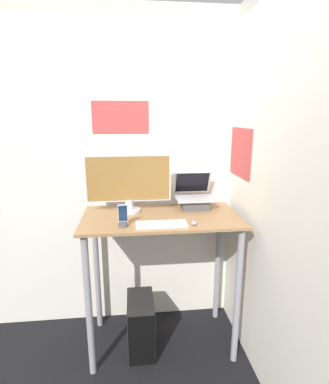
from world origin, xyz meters
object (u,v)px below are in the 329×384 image
object	(u,v)px
mouse	(194,223)
cell_phone	(123,220)
monitor	(128,183)
keyboard	(162,224)
computer_tower	(141,325)
laptop	(195,199)

from	to	relation	value
mouse	cell_phone	bearing A→B (deg)	177.57
monitor	keyboard	distance (m)	0.44
mouse	computer_tower	distance (m)	0.96
mouse	monitor	bearing A→B (deg)	142.29
mouse	cell_phone	world-z (taller)	cell_phone
monitor	computer_tower	distance (m)	1.10
monitor	cell_phone	size ratio (longest dim) A/B	4.22
keyboard	cell_phone	size ratio (longest dim) A/B	2.28
laptop	mouse	xyz separation A→B (m)	(-0.08, -0.37, -0.06)
computer_tower	laptop	bearing A→B (deg)	27.51
keyboard	mouse	distance (m)	0.22
keyboard	computer_tower	size ratio (longest dim) A/B	0.79
laptop	keyboard	xyz separation A→B (m)	(-0.30, -0.36, -0.07)
mouse	computer_tower	xyz separation A→B (m)	(-0.37, 0.14, -0.87)
laptop	computer_tower	world-z (taller)	laptop
keyboard	computer_tower	bearing A→B (deg)	140.24
laptop	keyboard	world-z (taller)	laptop
keyboard	monitor	bearing A→B (deg)	123.86
keyboard	cell_phone	xyz separation A→B (m)	(-0.25, 0.01, 0.04)
monitor	cell_phone	xyz separation A→B (m)	(-0.04, -0.31, -0.18)
cell_phone	computer_tower	world-z (taller)	cell_phone
laptop	mouse	bearing A→B (deg)	-102.28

